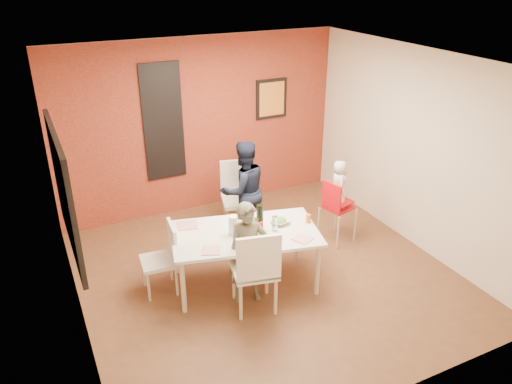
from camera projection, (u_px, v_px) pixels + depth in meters
name	position (u px, v px, depth m)	size (l,w,h in m)	color
ground	(266.00, 274.00, 6.44)	(4.50, 4.50, 0.00)	brown
ceiling	(268.00, 62.00, 5.29)	(4.50, 4.50, 0.02)	white
wall_back	(201.00, 126.00, 7.69)	(4.50, 0.02, 2.70)	beige
wall_front	(393.00, 279.00, 4.03)	(4.50, 0.02, 2.70)	beige
wall_left	(66.00, 218.00, 4.97)	(0.02, 4.50, 2.70)	beige
wall_right	(415.00, 150.00, 6.75)	(0.02, 4.50, 2.70)	beige
brick_accent_wall	(201.00, 126.00, 7.68)	(4.50, 0.02, 2.70)	maroon
picture_window_frame	(64.00, 192.00, 5.06)	(0.05, 1.70, 1.30)	black
picture_window_pane	(65.00, 192.00, 5.07)	(0.02, 1.55, 1.15)	black
glassblock_strip	(163.00, 122.00, 7.36)	(0.55, 0.03, 1.70)	silver
glassblock_surround	(163.00, 122.00, 7.36)	(0.60, 0.03, 1.76)	black
art_print_frame	(271.00, 99.00, 8.01)	(0.54, 0.03, 0.64)	black
art_print_canvas	(272.00, 99.00, 7.99)	(0.44, 0.01, 0.54)	gold
dining_table	(245.00, 237.00, 5.99)	(1.93, 1.35, 0.73)	silver
chair_near	(256.00, 268.00, 5.52)	(0.59, 0.59, 1.06)	white
chair_far	(238.00, 192.00, 7.31)	(0.59, 0.59, 1.05)	silver
chair_left	(165.00, 255.00, 5.95)	(0.45, 0.45, 0.88)	silver
high_chair	(336.00, 206.00, 6.96)	(0.48, 0.48, 0.94)	red
child_near	(248.00, 253.00, 5.72)	(0.46, 0.30, 1.26)	brown
child_far	(244.00, 190.00, 7.04)	(0.71, 0.55, 1.46)	black
toddler	(339.00, 184.00, 6.84)	(0.33, 0.22, 0.68)	silver
plate_near_left	(211.00, 250.00, 5.59)	(0.20, 0.20, 0.01)	white
plate_far_mid	(244.00, 219.00, 6.26)	(0.20, 0.20, 0.01)	silver
plate_near_right	(303.00, 239.00, 5.82)	(0.20, 0.20, 0.01)	white
plate_far_left	(188.00, 225.00, 6.11)	(0.24, 0.24, 0.01)	silver
salad_bowl_a	(260.00, 234.00, 5.87)	(0.22, 0.22, 0.05)	white
salad_bowl_b	(280.00, 221.00, 6.16)	(0.23, 0.23, 0.06)	white
wine_bottle	(260.00, 217.00, 6.00)	(0.08, 0.08, 0.31)	black
wine_glass_a	(253.00, 233.00, 5.76)	(0.06, 0.06, 0.19)	silver
wine_glass_b	(275.00, 224.00, 5.97)	(0.07, 0.07, 0.19)	silver
paper_towel_roll	(233.00, 225.00, 5.88)	(0.11, 0.11, 0.24)	white
condiment_red	(262.00, 228.00, 5.91)	(0.04, 0.04, 0.15)	red
condiment_green	(255.00, 223.00, 6.01)	(0.04, 0.04, 0.15)	#397125
condiment_brown	(257.00, 223.00, 6.01)	(0.04, 0.04, 0.15)	brown
sippy_cup	(308.00, 218.00, 6.17)	(0.06, 0.06, 0.11)	#D36017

